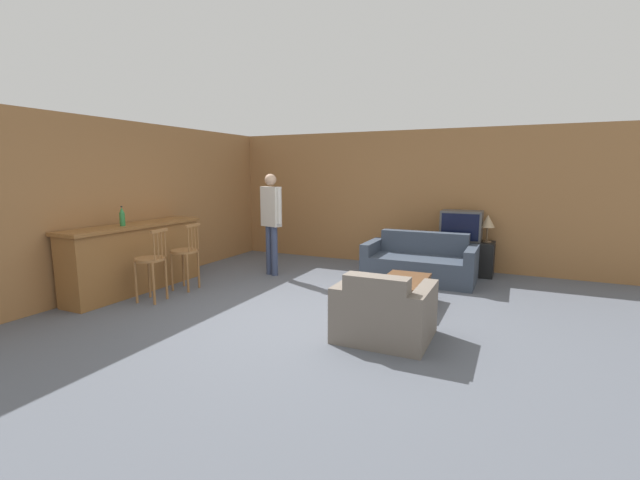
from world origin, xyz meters
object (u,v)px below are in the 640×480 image
at_px(tv, 461,226).
at_px(book_on_table, 396,278).
at_px(armchair_near, 384,313).
at_px(table_lamp, 488,222).
at_px(person_by_window, 271,217).
at_px(bottle, 122,217).
at_px(bar_chair_mid, 185,255).
at_px(couch_far, 420,264).
at_px(coffee_table, 404,283).
at_px(bar_chair_near, 151,263).
at_px(tv_unit, 460,257).

xyz_separation_m(tv, book_on_table, (-0.56, -2.32, -0.49)).
relative_size(armchair_near, table_lamp, 2.07).
distance_m(tv, person_by_window, 3.38).
bearing_deg(bottle, person_by_window, 57.25).
bearing_deg(bar_chair_mid, couch_far, 33.67).
distance_m(armchair_near, coffee_table, 1.29).
bearing_deg(bar_chair_mid, coffee_table, 11.12).
xyz_separation_m(armchair_near, bottle, (-3.95, 0.02, 0.88)).
bearing_deg(couch_far, bar_chair_near, -138.63).
distance_m(armchair_near, table_lamp, 3.70).
relative_size(armchair_near, book_on_table, 5.08).
bearing_deg(coffee_table, tv, 78.46).
bearing_deg(bar_chair_near, person_by_window, 71.21).
height_order(bar_chair_mid, table_lamp, table_lamp).
height_order(couch_far, book_on_table, couch_far).
bearing_deg(bar_chair_mid, bar_chair_near, -90.01).
bearing_deg(bar_chair_near, bottle, 173.53).
xyz_separation_m(couch_far, person_by_window, (-2.47, -0.72, 0.74)).
height_order(bar_chair_mid, tv_unit, bar_chair_mid).
xyz_separation_m(bar_chair_near, person_by_window, (0.71, 2.07, 0.48)).
bearing_deg(bottle, couch_far, 35.98).
bearing_deg(armchair_near, bar_chair_near, -179.28).
height_order(coffee_table, tv_unit, tv_unit).
xyz_separation_m(bar_chair_mid, book_on_table, (3.16, 0.59, -0.17)).
relative_size(coffee_table, book_on_table, 5.14).
distance_m(tv_unit, tv, 0.57).
bearing_deg(coffee_table, book_on_table, -151.55).
distance_m(armchair_near, person_by_window, 3.43).
bearing_deg(bar_chair_near, table_lamp, 40.79).
height_order(bar_chair_near, book_on_table, bar_chair_near).
bearing_deg(armchair_near, table_lamp, 77.36).
xyz_separation_m(couch_far, table_lamp, (0.98, 0.79, 0.67)).
height_order(couch_far, armchair_near, couch_far).
distance_m(bar_chair_near, coffee_table, 3.53).
distance_m(coffee_table, tv_unit, 2.31).
height_order(tv, table_lamp, tv).
height_order(armchair_near, tv_unit, armchair_near).
bearing_deg(tv_unit, couch_far, -124.68).
distance_m(coffee_table, person_by_window, 2.76).
bearing_deg(tv_unit, armchair_near, -95.79).
distance_m(couch_far, bottle, 4.73).
height_order(tv, book_on_table, tv).
height_order(couch_far, person_by_window, person_by_window).
bearing_deg(couch_far, coffee_table, -86.67).
distance_m(bottle, book_on_table, 4.02).
height_order(bottle, person_by_window, person_by_window).
distance_m(book_on_table, person_by_window, 2.67).
relative_size(tv, book_on_table, 3.57).
bearing_deg(person_by_window, tv_unit, 26.66).
bearing_deg(tv_unit, bottle, -140.74).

